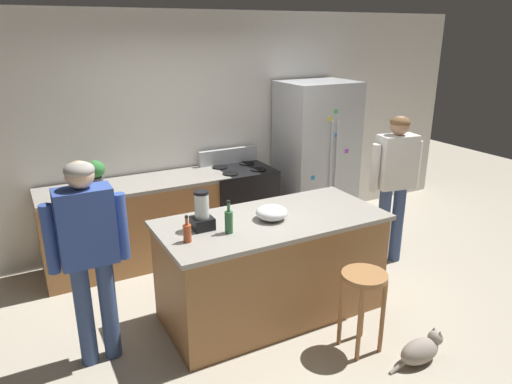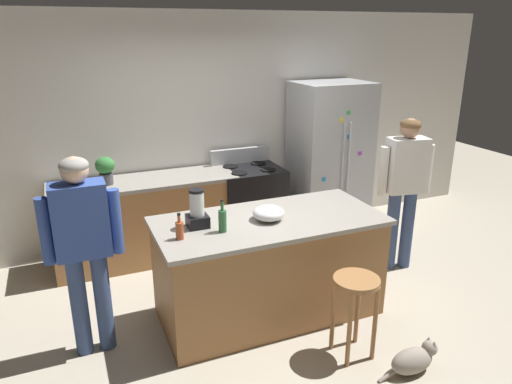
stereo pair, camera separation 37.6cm
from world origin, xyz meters
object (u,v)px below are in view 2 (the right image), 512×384
Objects in this scene: refrigerator at (329,159)px; cat at (414,360)px; mixing_bowl at (268,213)px; person_by_sink_right at (405,180)px; kitchen_island at (269,267)px; blender_appliance at (197,211)px; stove_range at (249,205)px; bar_stool at (355,296)px; person_by_island_left at (83,239)px; bottle_olive_oil at (222,220)px; bottle_cooking_sauce at (180,230)px; potted_plant at (105,169)px.

cat is at bearing -107.13° from refrigerator.
person_by_sink_right is at bearing 9.49° from mixing_bowl.
blender_appliance reaches higher than kitchen_island.
stove_range is 3.40× the size of blender_appliance.
kitchen_island is 2.91× the size of bar_stool.
person_by_sink_right is 3.18× the size of cat.
blender_appliance is at bearing 0.91° from person_by_island_left.
bottle_olive_oil is at bearing -168.98° from mixing_bowl.
blender_appliance reaches higher than bottle_cooking_sauce.
refrigerator is at bearing 34.66° from bottle_cooking_sauce.
blender_appliance reaches higher than bottle_olive_oil.
person_by_sink_right reaches higher than person_by_island_left.
blender_appliance is at bearing 131.57° from bottle_olive_oil.
refrigerator reaches higher than cat.
potted_plant is (-1.56, 2.35, 0.58)m from bar_stool.
mixing_bowl is at bearing -8.57° from blender_appliance.
bar_stool is at bearing -116.24° from refrigerator.
kitchen_island is at bearing -2.24° from person_by_island_left.
kitchen_island is 1.05× the size of refrigerator.
bottle_olive_oil is at bearing 0.56° from bottle_cooking_sauce.
cat is 1.88× the size of bottle_olive_oil.
person_by_sink_right reaches higher than kitchen_island.
refrigerator is 2.15m from mixing_bowl.
stove_range reaches higher than kitchen_island.
cat is 1.89× the size of mixing_bowl.
refrigerator is 2.60m from bar_stool.
bottle_olive_oil is 1.01× the size of mixing_bowl.
stove_range is 0.68× the size of person_by_sink_right.
person_by_sink_right reaches higher than mixing_bowl.
blender_appliance reaches higher than cat.
bottle_olive_oil is at bearing -140.85° from refrigerator.
mixing_bowl reaches higher than cat.
person_by_island_left is (-1.95, -1.46, 0.51)m from stove_range.
potted_plant is 0.92× the size of blender_appliance.
bar_stool is 3.16× the size of bottle_cooking_sauce.
cat is 1.61m from mixing_bowl.
bottle_olive_oil is at bearing -66.32° from potted_plant.
person_by_sink_right is 7.63× the size of bottle_cooking_sauce.
mixing_bowl is (-0.70, 1.15, 0.89)m from cat.
mixing_bowl is (0.80, 0.09, -0.02)m from bottle_cooking_sauce.
kitchen_island reaches higher than cat.
cat is at bearing -49.60° from bar_stool.
blender_appliance is 1.19× the size of mixing_bowl.
cat is at bearing -58.68° from mixing_bowl.
person_by_sink_right is at bearing -45.44° from stove_range.
bar_stool is (-1.13, -2.30, -0.42)m from refrigerator.
cat is at bearing -29.15° from person_by_island_left.
kitchen_island is 7.21× the size of bottle_olive_oil.
bottle_olive_oil is (-1.15, 1.07, 0.93)m from cat.
person_by_sink_right is at bearing 39.51° from bar_stool.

